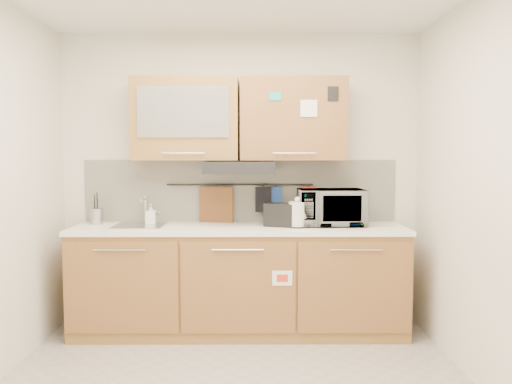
{
  "coord_description": "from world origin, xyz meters",
  "views": [
    {
      "loc": [
        0.13,
        -3.01,
        1.53
      ],
      "look_at": [
        0.14,
        1.05,
        1.22
      ],
      "focal_mm": 35.0,
      "sensor_mm": 36.0,
      "label": 1
    }
  ],
  "objects": [
    {
      "name": "range_hood",
      "position": [
        0.0,
        1.25,
        1.42
      ],
      "size": [
        0.6,
        0.46,
        0.1
      ],
      "primitive_type": "cube",
      "color": "black",
      "rests_on": "upper_cabinets"
    },
    {
      "name": "cutting_board",
      "position": [
        -0.21,
        1.44,
        1.05
      ],
      "size": [
        0.31,
        0.08,
        0.38
      ],
      "primitive_type": "cube",
      "rotation": [
        0.0,
        0.0,
        -0.2
      ],
      "color": "brown",
      "rests_on": "utensil_rail"
    },
    {
      "name": "utensil_crock",
      "position": [
        -1.25,
        1.32,
        0.99
      ],
      "size": [
        0.14,
        0.14,
        0.28
      ],
      "rotation": [
        0.0,
        0.0,
        0.35
      ],
      "color": "#ADADB2",
      "rests_on": "countertop"
    },
    {
      "name": "toaster",
      "position": [
        0.35,
        1.19,
        1.02
      ],
      "size": [
        0.29,
        0.24,
        0.2
      ],
      "rotation": [
        0.0,
        0.0,
        -0.36
      ],
      "color": "black",
      "rests_on": "countertop"
    },
    {
      "name": "kettle",
      "position": [
        0.49,
        1.13,
        1.02
      ],
      "size": [
        0.19,
        0.18,
        0.26
      ],
      "rotation": [
        0.0,
        0.0,
        0.23
      ],
      "color": "silver",
      "rests_on": "countertop"
    },
    {
      "name": "wall_back",
      "position": [
        0.0,
        1.5,
        1.3
      ],
      "size": [
        3.2,
        0.0,
        3.2
      ],
      "primitive_type": "plane",
      "rotation": [
        1.57,
        0.0,
        0.0
      ],
      "color": "silver",
      "rests_on": "ground"
    },
    {
      "name": "base_cabinet",
      "position": [
        0.0,
        1.19,
        0.41
      ],
      "size": [
        2.8,
        0.64,
        0.88
      ],
      "color": "#A07538",
      "rests_on": "floor"
    },
    {
      "name": "oven_mitt",
      "position": [
        0.32,
        1.44,
        1.15
      ],
      "size": [
        0.11,
        0.04,
        0.18
      ],
      "primitive_type": "cube",
      "rotation": [
        0.0,
        0.0,
        -0.11
      ],
      "color": "navy",
      "rests_on": "utensil_rail"
    },
    {
      "name": "upper_cabinets",
      "position": [
        -0.0,
        1.32,
        1.83
      ],
      "size": [
        1.82,
        0.37,
        0.7
      ],
      "color": "#A07538",
      "rests_on": "wall_back"
    },
    {
      "name": "utensil_rail",
      "position": [
        0.0,
        1.45,
        1.26
      ],
      "size": [
        1.3,
        0.02,
        0.02
      ],
      "primitive_type": "cylinder",
      "rotation": [
        0.0,
        1.57,
        0.0
      ],
      "color": "black",
      "rests_on": "backsplash"
    },
    {
      "name": "soap_bottle",
      "position": [
        -0.77,
        1.3,
        1.01
      ],
      "size": [
        0.09,
        0.09,
        0.18
      ],
      "primitive_type": "imported",
      "rotation": [
        0.0,
        0.0,
        0.04
      ],
      "color": "#999999",
      "rests_on": "countertop"
    },
    {
      "name": "sink",
      "position": [
        -0.85,
        1.21,
        0.92
      ],
      "size": [
        0.42,
        0.4,
        0.26
      ],
      "color": "silver",
      "rests_on": "countertop"
    },
    {
      "name": "countertop",
      "position": [
        0.0,
        1.19,
        0.9
      ],
      "size": [
        2.82,
        0.62,
        0.04
      ],
      "primitive_type": "cube",
      "color": "white",
      "rests_on": "base_cabinet"
    },
    {
      "name": "backsplash",
      "position": [
        0.0,
        1.49,
        1.2
      ],
      "size": [
        2.8,
        0.02,
        0.56
      ],
      "primitive_type": "cube",
      "color": "silver",
      "rests_on": "countertop"
    },
    {
      "name": "dark_pouch",
      "position": [
        0.21,
        1.44,
        1.13
      ],
      "size": [
        0.15,
        0.05,
        0.22
      ],
      "primitive_type": "cube",
      "rotation": [
        0.0,
        0.0,
        -0.07
      ],
      "color": "black",
      "rests_on": "utensil_rail"
    },
    {
      "name": "pot_holder",
      "position": [
        0.62,
        1.44,
        1.16
      ],
      "size": [
        0.13,
        0.03,
        0.16
      ],
      "primitive_type": "cube",
      "rotation": [
        0.0,
        0.0,
        0.04
      ],
      "color": "red",
      "rests_on": "utensil_rail"
    },
    {
      "name": "microwave",
      "position": [
        0.79,
        1.26,
        1.08
      ],
      "size": [
        0.57,
        0.4,
        0.31
      ],
      "primitive_type": "imported",
      "rotation": [
        0.0,
        0.0,
        0.03
      ],
      "color": "#999999",
      "rests_on": "countertop"
    },
    {
      "name": "wall_right",
      "position": [
        1.6,
        0.0,
        1.3
      ],
      "size": [
        0.0,
        3.0,
        3.0
      ],
      "primitive_type": "plane",
      "rotation": [
        1.57,
        0.0,
        -1.57
      ],
      "color": "silver",
      "rests_on": "ground"
    }
  ]
}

